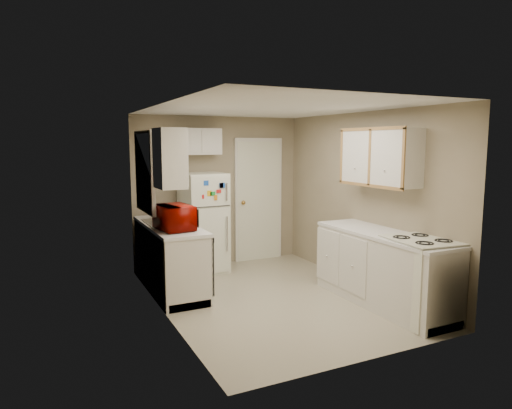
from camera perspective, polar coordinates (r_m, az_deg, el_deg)
name	(u,v)px	position (r m, az deg, el deg)	size (l,w,h in m)	color
floor	(273,297)	(6.01, 2.11, -11.52)	(3.80, 3.80, 0.00)	#BEB69B
ceiling	(274,108)	(5.69, 2.23, 11.95)	(3.80, 3.80, 0.00)	white
wall_left	(163,213)	(5.23, -11.53, -1.01)	(3.80, 3.80, 0.00)	gray
wall_right	(362,199)	(6.50, 13.16, 0.62)	(3.80, 3.80, 0.00)	gray
wall_back	(219,191)	(7.45, -4.67, 1.68)	(2.80, 2.80, 0.00)	gray
wall_front	(374,232)	(4.17, 14.48, -3.30)	(2.80, 2.80, 0.00)	gray
left_counter	(170,257)	(6.30, -10.71, -6.46)	(0.60, 1.80, 0.90)	silver
dishwasher	(205,262)	(5.82, -6.40, -7.16)	(0.03, 0.58, 0.72)	black
sink	(166,225)	(6.36, -11.16, -2.57)	(0.54, 0.74, 0.16)	gray
microwave	(175,218)	(5.77, -10.13, -1.66)	(0.31, 0.56, 0.37)	#910800
soap_bottle	(156,212)	(6.70, -12.44, -0.87)	(0.09, 0.10, 0.21)	white
window_blinds	(145,172)	(6.21, -13.66, 4.00)	(0.10, 0.98, 1.08)	silver
upper_cabinet_left	(170,158)	(5.42, -10.73, 5.69)	(0.30, 0.45, 0.70)	silver
refrigerator	(204,223)	(7.04, -6.56, -2.28)	(0.63, 0.61, 1.53)	silver
cabinet_over_fridge	(197,142)	(7.13, -7.34, 7.82)	(0.70, 0.30, 0.40)	silver
interior_door	(258,200)	(7.71, 0.31, 0.56)	(0.86, 0.06, 2.08)	silver
right_counter	(383,269)	(5.85, 15.56, -7.73)	(0.60, 2.00, 0.90)	silver
stove	(420,279)	(5.48, 19.84, -8.76)	(0.62, 0.77, 0.93)	silver
upper_cabinet_right	(380,157)	(5.97, 15.22, 5.73)	(0.30, 1.20, 0.70)	silver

